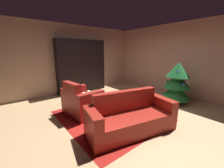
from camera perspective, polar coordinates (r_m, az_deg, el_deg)
ground_plane at (r=4.06m, az=4.90°, el=-11.24°), size 6.84×6.84×0.00m
wall_back at (r=5.95m, az=24.99°, el=9.03°), size 5.82×0.06×2.73m
wall_left at (r=6.11m, az=-14.09°, el=9.95°), size 0.06×5.55×2.73m
area_rug at (r=3.80m, az=-0.71°, el=-12.94°), size 2.55×2.35×0.01m
bookshelf_unit at (r=5.99m, az=-11.28°, el=6.91°), size 0.36×2.05×2.15m
armchair_red at (r=3.88m, az=-12.54°, el=-7.46°), size 1.07×0.84×0.92m
couch_red at (r=3.07m, az=7.72°, el=-13.84°), size 1.13×2.01×0.84m
coffee_table at (r=3.69m, az=0.53°, el=-6.80°), size 0.77×0.77×0.45m
book_stack_on_table at (r=3.71m, az=0.58°, el=-5.22°), size 0.23×0.19×0.11m
bottle_on_table at (r=3.58m, az=3.67°, el=-5.17°), size 0.07×0.07×0.25m
decorated_tree at (r=5.00m, az=25.22°, el=0.66°), size 0.93×0.93×1.35m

